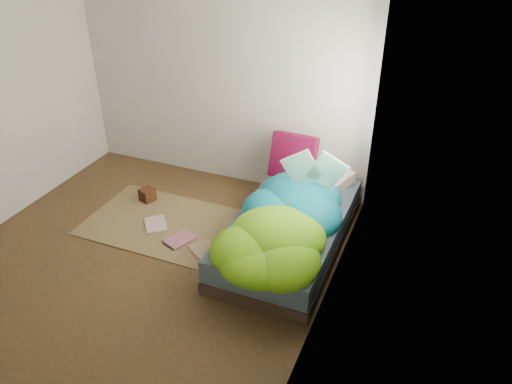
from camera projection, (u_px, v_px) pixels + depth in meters
ground at (147, 256)px, 4.85m from camera, size 3.50×3.50×0.00m
room_walls at (126, 97)px, 4.02m from camera, size 3.54×3.54×2.62m
bed at (290, 230)px, 4.94m from camera, size 1.00×2.00×0.34m
duvet at (283, 213)px, 4.59m from camera, size 0.96×1.84×0.34m
rug at (163, 223)px, 5.33m from camera, size 1.60×1.10×0.01m
pillow_floral at (324, 175)px, 5.41m from camera, size 0.67×0.57×0.13m
pillow_magenta at (293, 157)px, 5.40m from camera, size 0.49×0.17×0.49m
open_book at (315, 161)px, 4.76m from camera, size 0.52×0.20×0.31m
wooden_box at (147, 195)px, 5.68m from camera, size 0.19×0.19×0.15m
floor_book_a at (145, 226)px, 5.25m from camera, size 0.36×0.37×0.02m
floor_book_b at (174, 235)px, 5.11m from camera, size 0.31×0.35×0.03m
floor_book_c at (195, 255)px, 4.83m from camera, size 0.38×0.36×0.02m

